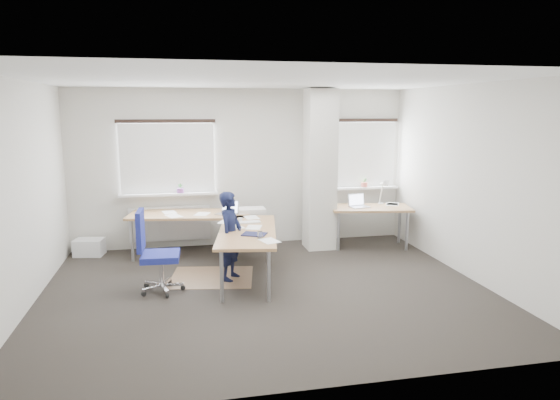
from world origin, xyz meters
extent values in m
plane|color=#2A2622|center=(0.00, 0.00, 0.00)|extent=(6.00, 6.00, 0.00)
cube|color=beige|center=(0.00, 2.50, 1.40)|extent=(6.00, 0.04, 2.80)
cube|color=beige|center=(0.00, -2.50, 1.40)|extent=(6.00, 0.04, 2.80)
cube|color=beige|center=(-3.00, 0.00, 1.40)|extent=(0.04, 5.00, 2.80)
cube|color=beige|center=(3.00, 0.00, 1.40)|extent=(0.04, 5.00, 2.80)
cube|color=white|center=(0.00, 0.00, 2.80)|extent=(6.00, 5.00, 0.04)
cube|color=beige|center=(1.30, 1.95, 1.39)|extent=(0.50, 0.50, 2.78)
cube|color=white|center=(-1.30, 2.47, 1.60)|extent=(1.60, 0.04, 1.20)
cube|color=white|center=(-1.30, 2.43, 1.60)|extent=(1.60, 0.02, 1.20)
cube|color=white|center=(-1.30, 2.40, 0.98)|extent=(1.70, 0.20, 0.04)
cube|color=white|center=(2.30, 2.47, 1.60)|extent=(1.20, 0.04, 1.20)
cube|color=white|center=(2.30, 2.43, 1.60)|extent=(1.20, 0.02, 1.20)
cube|color=white|center=(2.30, 2.40, 0.98)|extent=(1.30, 0.20, 0.04)
cube|color=white|center=(-1.30, 2.42, 0.45)|extent=(1.40, 0.10, 0.60)
cylinder|color=#864292|center=(-1.10, 2.38, 1.04)|extent=(0.12, 0.12, 0.08)
imported|color=#2B6A2A|center=(-1.10, 2.38, 1.08)|extent=(0.09, 0.06, 0.17)
cylinder|color=#AC5042|center=(2.30, 2.38, 1.04)|extent=(0.12, 0.12, 0.08)
imported|color=#2B6A2A|center=(2.30, 2.38, 1.08)|extent=(0.09, 0.07, 0.17)
cube|color=brown|center=(-0.70, 0.69, 0.00)|extent=(1.34, 1.19, 0.01)
cube|color=white|center=(-2.65, 2.25, 0.14)|extent=(0.52, 0.41, 0.28)
cube|color=olive|center=(-0.96, 1.89, 0.71)|extent=(2.11, 1.14, 0.04)
cube|color=olive|center=(-0.18, 0.53, 0.71)|extent=(1.14, 2.11, 0.04)
cylinder|color=#999A9F|center=(-1.90, 1.75, 0.34)|extent=(0.05, 0.05, 0.69)
cylinder|color=#999A9F|center=(-1.79, 2.34, 0.34)|extent=(0.05, 0.05, 0.69)
cylinder|color=#999A9F|center=(-0.02, 2.03, 0.34)|extent=(0.05, 0.05, 0.69)
cylinder|color=#999A9F|center=(-0.64, -0.30, 0.34)|extent=(0.05, 0.05, 0.69)
cylinder|color=#999A9F|center=(-0.04, -0.40, 0.34)|extent=(0.05, 0.05, 0.69)
cylinder|color=#999A9F|center=(0.27, 1.37, 0.34)|extent=(0.05, 0.05, 0.69)
cube|color=#B7B7BC|center=(-0.37, 1.66, 0.74)|extent=(0.40, 0.39, 0.01)
cube|color=#B7B7BC|center=(-0.30, 1.75, 0.85)|extent=(0.28, 0.25, 0.22)
cube|color=silver|center=(-0.30, 1.75, 0.85)|extent=(0.24, 0.21, 0.19)
cube|color=white|center=(-0.15, 0.98, 0.74)|extent=(0.45, 0.16, 0.02)
cube|color=#141739|center=(-0.13, 0.24, 0.74)|extent=(0.39, 0.35, 0.01)
cube|color=silver|center=(0.06, 1.77, 0.77)|extent=(0.45, 0.32, 0.07)
imported|color=white|center=(-0.22, 1.07, 0.76)|extent=(0.09, 0.09, 0.07)
cylinder|color=silver|center=(-0.09, 0.01, 0.78)|extent=(0.07, 0.07, 0.10)
cube|color=olive|center=(2.20, 1.80, 0.71)|extent=(1.50, 0.93, 0.04)
cylinder|color=#999A9F|center=(1.57, 1.66, 0.34)|extent=(0.05, 0.05, 0.69)
cylinder|color=#999A9F|center=(2.75, 1.45, 0.34)|extent=(0.05, 0.05, 0.69)
cylinder|color=#999A9F|center=(1.66, 2.15, 0.34)|extent=(0.05, 0.05, 0.69)
cylinder|color=#999A9F|center=(2.84, 1.94, 0.34)|extent=(0.05, 0.05, 0.69)
cube|color=#B7B7BC|center=(1.99, 1.80, 0.74)|extent=(0.37, 0.30, 0.01)
cube|color=#B7B7BC|center=(1.97, 1.91, 0.85)|extent=(0.33, 0.11, 0.22)
cube|color=silver|center=(1.97, 1.91, 0.85)|extent=(0.29, 0.09, 0.19)
cylinder|color=white|center=(2.49, 2.02, 0.74)|extent=(0.10, 0.10, 0.02)
cylinder|color=white|center=(2.49, 2.02, 0.93)|extent=(0.02, 0.16, 0.38)
cylinder|color=white|center=(2.49, 1.90, 1.15)|extent=(0.02, 0.29, 0.13)
cone|color=white|center=(2.49, 1.76, 1.13)|extent=(0.14, 0.16, 0.17)
cube|color=navy|center=(-1.40, 0.25, 0.49)|extent=(0.52, 0.52, 0.09)
cube|color=navy|center=(-1.65, 0.26, 0.86)|extent=(0.09, 0.43, 0.54)
cylinder|color=silver|center=(-1.40, 0.25, 0.29)|extent=(0.06, 0.06, 0.37)
cylinder|color=black|center=(-1.12, 0.23, 0.04)|extent=(0.07, 0.04, 0.06)
cylinder|color=black|center=(-1.30, 0.51, 0.04)|extent=(0.05, 0.07, 0.06)
cylinder|color=black|center=(-1.62, 0.43, 0.04)|extent=(0.07, 0.07, 0.06)
cylinder|color=black|center=(-1.64, 0.10, 0.04)|extent=(0.07, 0.06, 0.06)
cylinder|color=black|center=(-1.33, -0.02, 0.04)|extent=(0.05, 0.07, 0.06)
imported|color=black|center=(-0.43, 0.56, 0.64)|extent=(0.50, 0.56, 1.29)
camera|label=1|loc=(-1.14, -6.39, 2.43)|focal=32.00mm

